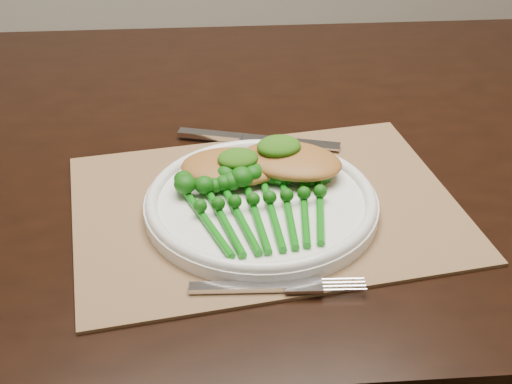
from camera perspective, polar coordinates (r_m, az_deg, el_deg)
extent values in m
cube|color=black|center=(1.02, 1.91, 3.35)|extent=(1.72, 1.13, 0.04)
cube|color=#836243|center=(0.86, 0.78, -1.18)|extent=(0.46, 0.34, 0.00)
cylinder|color=white|center=(0.84, 0.42, -1.07)|extent=(0.28, 0.28, 0.02)
torus|color=white|center=(0.84, 0.42, -0.53)|extent=(0.27, 0.27, 0.01)
cube|color=silver|center=(1.00, -3.67, 4.56)|extent=(0.09, 0.05, 0.01)
cube|color=silver|center=(0.98, 2.70, 4.02)|extent=(0.13, 0.07, 0.00)
cube|color=silver|center=(0.73, -1.45, -7.60)|extent=(0.10, 0.03, 0.01)
ellipsoid|color=#AC6F31|center=(0.88, -1.96, 2.04)|extent=(0.14, 0.11, 0.03)
ellipsoid|color=#AC6F31|center=(0.88, 2.86, 2.53)|extent=(0.15, 0.14, 0.03)
ellipsoid|color=#1C4C0A|center=(0.86, -1.46, 2.70)|extent=(0.05, 0.04, 0.02)
ellipsoid|color=#1C4C0A|center=(0.88, 1.85, 3.68)|extent=(0.06, 0.05, 0.02)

